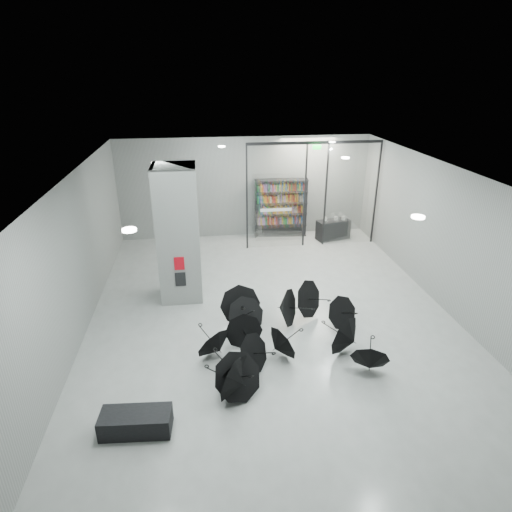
{
  "coord_description": "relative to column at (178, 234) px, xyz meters",
  "views": [
    {
      "loc": [
        -1.83,
        -9.83,
        6.39
      ],
      "look_at": [
        -0.3,
        1.5,
        1.4
      ],
      "focal_mm": 30.21,
      "sensor_mm": 36.0,
      "label": 1
    }
  ],
  "objects": [
    {
      "name": "shop_counter",
      "position": [
        5.96,
        4.01,
        -1.6
      ],
      "size": [
        1.42,
        0.83,
        0.8
      ],
      "primitive_type": "cube",
      "rotation": [
        0.0,
        0.0,
        0.24
      ],
      "color": "black",
      "rests_on": "ground"
    },
    {
      "name": "info_panel",
      "position": [
        0.0,
        -0.62,
        -1.15
      ],
      "size": [
        0.3,
        0.03,
        0.42
      ],
      "primitive_type": "cube",
      "color": "black",
      "rests_on": "column"
    },
    {
      "name": "glass_partition",
      "position": [
        4.89,
        3.5,
        0.18
      ],
      "size": [
        5.06,
        0.08,
        4.0
      ],
      "color": "silver",
      "rests_on": "ground"
    },
    {
      "name": "bookshelf",
      "position": [
        3.93,
        4.75,
        -0.82
      ],
      "size": [
        2.17,
        0.65,
        2.35
      ],
      "primitive_type": null,
      "rotation": [
        0.0,
        0.0,
        -0.1
      ],
      "color": "black",
      "rests_on": "ground"
    },
    {
      "name": "exit_sign",
      "position": [
        4.9,
        3.3,
        1.82
      ],
      "size": [
        0.3,
        0.06,
        0.15
      ],
      "primitive_type": "cube",
      "color": "#0CE533",
      "rests_on": "room"
    },
    {
      "name": "column",
      "position": [
        0.0,
        0.0,
        0.0
      ],
      "size": [
        1.2,
        1.2,
        4.0
      ],
      "primitive_type": "cube",
      "color": "slate",
      "rests_on": "ground"
    },
    {
      "name": "room",
      "position": [
        2.5,
        -2.0,
        0.84
      ],
      "size": [
        14.0,
        14.02,
        4.01
      ],
      "color": "gray",
      "rests_on": "ground"
    },
    {
      "name": "umbrella_cluster",
      "position": [
        2.28,
        -3.11,
        -1.69
      ],
      "size": [
        4.59,
        4.49,
        1.29
      ],
      "color": "black",
      "rests_on": "ground"
    },
    {
      "name": "fire_cabinet",
      "position": [
        0.0,
        -0.62,
        -0.65
      ],
      "size": [
        0.28,
        0.04,
        0.38
      ],
      "primitive_type": "cube",
      "color": "#A50A07",
      "rests_on": "column"
    },
    {
      "name": "bench",
      "position": [
        -0.76,
        -5.34,
        -1.79
      ],
      "size": [
        1.37,
        0.67,
        0.43
      ],
      "primitive_type": "cube",
      "rotation": [
        0.0,
        0.0,
        -0.07
      ],
      "color": "black",
      "rests_on": "ground"
    }
  ]
}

